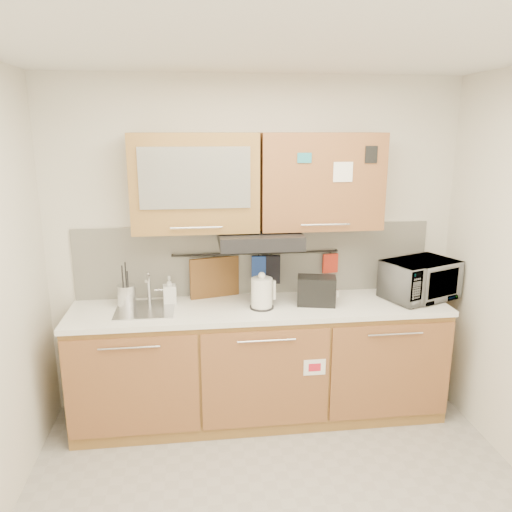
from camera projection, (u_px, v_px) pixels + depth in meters
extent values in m
plane|color=white|center=(297.00, 36.00, 2.18)|extent=(3.20, 3.20, 0.00)
plane|color=silver|center=(255.00, 247.00, 3.94)|extent=(3.20, 0.00, 3.20)
cube|color=olive|center=(260.00, 364.00, 3.86)|extent=(2.80, 0.60, 0.88)
cube|color=black|center=(260.00, 408.00, 3.96)|extent=(2.80, 0.54, 0.10)
cube|color=#955F35|center=(132.00, 388.00, 3.45)|extent=(0.91, 0.02, 0.74)
cylinder|color=silver|center=(129.00, 348.00, 3.34)|extent=(0.41, 0.01, 0.01)
cube|color=#955F35|center=(266.00, 379.00, 3.56)|extent=(0.91, 0.02, 0.74)
cylinder|color=silver|center=(267.00, 341.00, 3.46)|extent=(0.41, 0.01, 0.01)
cube|color=#955F35|center=(391.00, 372.00, 3.67)|extent=(0.91, 0.02, 0.74)
cylinder|color=silver|center=(396.00, 334.00, 3.57)|extent=(0.41, 0.01, 0.01)
cube|color=white|center=(260.00, 308.00, 3.74)|extent=(2.82, 0.62, 0.04)
cube|color=silver|center=(256.00, 259.00, 3.95)|extent=(2.80, 0.02, 0.56)
cube|color=olive|center=(195.00, 183.00, 3.59)|extent=(0.90, 0.35, 0.70)
cube|color=silver|center=(195.00, 178.00, 3.39)|extent=(0.76, 0.02, 0.42)
cube|color=#955F35|center=(320.00, 181.00, 3.70)|extent=(0.90, 0.35, 0.70)
cube|color=white|center=(343.00, 172.00, 3.52)|extent=(0.14, 0.00, 0.14)
cube|color=black|center=(260.00, 239.00, 3.67)|extent=(0.60, 0.46, 0.10)
cube|color=silver|center=(145.00, 311.00, 3.65)|extent=(0.42, 0.40, 0.03)
cylinder|color=silver|center=(149.00, 288.00, 3.77)|extent=(0.03, 0.03, 0.24)
cylinder|color=silver|center=(147.00, 278.00, 3.67)|extent=(0.02, 0.18, 0.02)
cylinder|color=black|center=(256.00, 253.00, 3.90)|extent=(1.30, 0.02, 0.02)
cylinder|color=silver|center=(127.00, 296.00, 3.69)|extent=(0.15, 0.15, 0.17)
cylinder|color=black|center=(123.00, 286.00, 3.68)|extent=(0.01, 0.01, 0.32)
cylinder|color=black|center=(128.00, 289.00, 3.66)|extent=(0.01, 0.01, 0.28)
cylinder|color=black|center=(126.00, 284.00, 3.69)|extent=(0.01, 0.01, 0.34)
cylinder|color=black|center=(124.00, 292.00, 3.66)|extent=(0.01, 0.01, 0.25)
cylinder|color=silver|center=(262.00, 293.00, 3.66)|extent=(0.20, 0.20, 0.23)
sphere|color=silver|center=(262.00, 276.00, 3.63)|extent=(0.05, 0.05, 0.05)
cube|color=silver|center=(274.00, 290.00, 3.70)|extent=(0.03, 0.04, 0.15)
cylinder|color=black|center=(262.00, 307.00, 3.69)|extent=(0.18, 0.18, 0.01)
cube|color=black|center=(316.00, 291.00, 3.74)|extent=(0.31, 0.23, 0.22)
cube|color=black|center=(310.00, 278.00, 3.72)|extent=(0.11, 0.14, 0.01)
cube|color=black|center=(324.00, 278.00, 3.71)|extent=(0.11, 0.14, 0.01)
imported|color=#999999|center=(420.00, 280.00, 3.87)|extent=(0.64, 0.55, 0.30)
imported|color=#999999|center=(170.00, 290.00, 3.76)|extent=(0.10, 0.10, 0.21)
cube|color=brown|center=(215.00, 287.00, 3.91)|extent=(0.39, 0.12, 0.48)
cube|color=#203E95|center=(259.00, 268.00, 3.92)|extent=(0.11, 0.04, 0.19)
cube|color=black|center=(271.00, 269.00, 3.93)|extent=(0.15, 0.06, 0.22)
cube|color=#AE2717|center=(330.00, 263.00, 3.98)|extent=(0.13, 0.04, 0.15)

